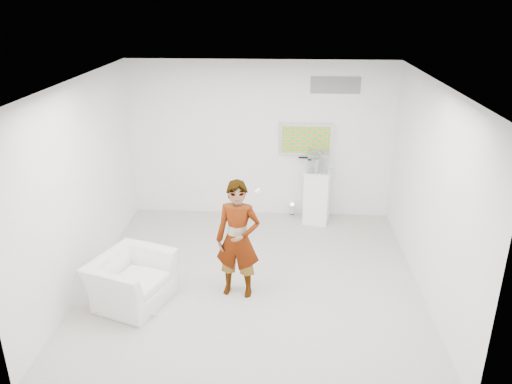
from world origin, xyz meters
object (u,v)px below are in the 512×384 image
(pedestal, at_px, (317,196))
(floor_uplight, at_px, (292,210))
(tv, at_px, (306,139))
(armchair, at_px, (132,280))
(person, at_px, (238,240))

(pedestal, relative_size, floor_uplight, 3.71)
(tv, bearing_deg, floor_uplight, -153.55)
(floor_uplight, bearing_deg, pedestal, -22.04)
(armchair, bearing_deg, person, -58.07)
(person, xyz_separation_m, floor_uplight, (0.81, 2.74, -0.73))
(armchair, relative_size, floor_uplight, 3.82)
(tv, relative_size, armchair, 0.94)
(person, relative_size, floor_uplight, 6.24)
(person, xyz_separation_m, armchair, (-1.48, -0.30, -0.52))
(person, xyz_separation_m, pedestal, (1.26, 2.55, -0.35))
(tv, xyz_separation_m, pedestal, (0.23, -0.29, -1.03))
(pedestal, bearing_deg, tv, 128.36)
(armchair, distance_m, floor_uplight, 3.81)
(pedestal, bearing_deg, armchair, -133.83)
(tv, bearing_deg, armchair, -128.53)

